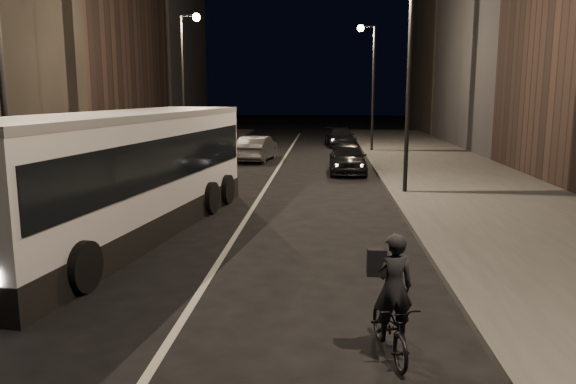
% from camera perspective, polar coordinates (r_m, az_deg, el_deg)
% --- Properties ---
extents(ground, '(180.00, 180.00, 0.00)m').
position_cam_1_polar(ground, '(10.82, -9.92, -11.53)').
color(ground, black).
rests_on(ground, ground).
extents(sidewalk_right, '(7.00, 70.00, 0.16)m').
position_cam_1_polar(sidewalk_right, '(24.82, 17.77, 0.60)').
color(sidewalk_right, '#393936').
rests_on(sidewalk_right, ground).
extents(sidewalk_left, '(7.00, 70.00, 0.16)m').
position_cam_1_polar(sidewalk_left, '(26.46, -20.78, 0.99)').
color(sidewalk_left, '#393936').
rests_on(sidewalk_left, ground).
extents(streetlight_right_mid, '(1.20, 0.44, 8.12)m').
position_cam_1_polar(streetlight_right_mid, '(22.00, 11.55, 13.53)').
color(streetlight_right_mid, black).
rests_on(streetlight_right_mid, sidewalk_right).
extents(streetlight_right_far, '(1.20, 0.44, 8.12)m').
position_cam_1_polar(streetlight_right_far, '(37.90, 8.28, 12.09)').
color(streetlight_right_far, black).
rests_on(streetlight_right_far, sidewalk_right).
extents(streetlight_left_near, '(1.20, 0.44, 8.12)m').
position_cam_1_polar(streetlight_left_near, '(15.89, -26.54, 14.12)').
color(streetlight_left_near, black).
rests_on(streetlight_left_near, sidewalk_left).
extents(streetlight_left_far, '(1.20, 0.44, 8.12)m').
position_cam_1_polar(streetlight_left_far, '(32.74, -10.27, 12.37)').
color(streetlight_left_far, black).
rests_on(streetlight_left_far, sidewalk_left).
extents(city_bus, '(4.38, 12.92, 3.42)m').
position_cam_1_polar(city_bus, '(16.16, -16.28, 2.23)').
color(city_bus, silver).
rests_on(city_bus, ground).
extents(cyclist_on_bicycle, '(0.90, 1.78, 1.96)m').
position_cam_1_polar(cyclist_on_bicycle, '(8.76, 10.42, -12.25)').
color(cyclist_on_bicycle, black).
rests_on(cyclist_on_bicycle, ground).
extents(car_near, '(1.80, 4.46, 1.52)m').
position_cam_1_polar(car_near, '(27.98, 6.06, 3.45)').
color(car_near, black).
rests_on(car_near, ground).
extents(car_mid, '(2.08, 4.68, 1.49)m').
position_cam_1_polar(car_mid, '(32.87, -3.17, 4.45)').
color(car_mid, '#303132').
rests_on(car_mid, ground).
extents(car_far, '(2.43, 4.96, 1.39)m').
position_cam_1_polar(car_far, '(41.96, 5.32, 5.57)').
color(car_far, black).
rests_on(car_far, ground).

